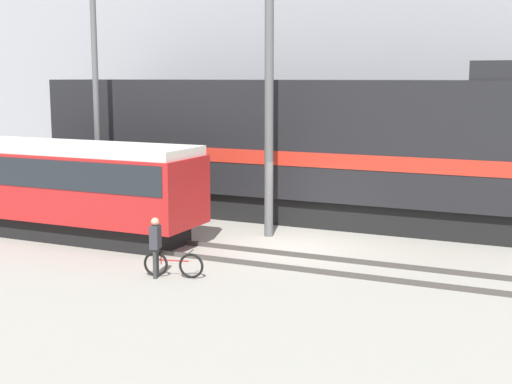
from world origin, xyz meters
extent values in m
plane|color=#9E998C|center=(0.00, 0.00, 0.00)|extent=(120.00, 120.00, 0.00)
cube|color=#47423D|center=(0.00, -2.55, 0.07)|extent=(60.00, 0.07, 0.14)
cube|color=#47423D|center=(0.00, -1.12, 0.07)|extent=(60.00, 0.07, 0.14)
cube|color=#47423D|center=(0.00, 3.35, 0.07)|extent=(60.00, 0.07, 0.14)
cube|color=#47423D|center=(0.00, 4.78, 0.07)|extent=(60.00, 0.07, 0.14)
cube|color=#99999E|center=(0.00, 11.32, 5.80)|extent=(43.58, 6.00, 11.60)
cube|color=black|center=(-1.93, 4.07, 0.50)|extent=(17.74, 2.55, 1.00)
cube|color=black|center=(-1.93, 4.07, 3.07)|extent=(19.28, 3.00, 4.13)
cube|color=red|center=(-1.93, 4.07, 2.45)|extent=(18.90, 3.04, 0.50)
cube|color=black|center=(-7.27, -1.83, 0.35)|extent=(8.28, 2.00, 0.70)
cube|color=#B21E1E|center=(-7.27, -1.83, 1.76)|extent=(9.41, 2.50, 2.13)
cube|color=#1E2328|center=(-7.27, -1.83, 2.28)|extent=(9.03, 2.54, 0.90)
cube|color=silver|center=(-7.27, -1.83, 2.98)|extent=(9.22, 2.38, 0.30)
torus|color=black|center=(-1.10, -4.36, 0.34)|extent=(0.67, 0.22, 0.67)
torus|color=black|center=(-2.05, -4.59, 0.34)|extent=(0.67, 0.22, 0.67)
cylinder|color=#B21E1E|center=(-1.57, -4.47, 0.45)|extent=(0.81, 0.23, 0.04)
cylinder|color=#B21E1E|center=(-1.90, -4.55, 0.49)|extent=(0.03, 0.03, 0.30)
cylinder|color=#262626|center=(-1.10, -4.36, 0.72)|extent=(0.13, 0.43, 0.02)
cylinder|color=#333333|center=(-1.98, -4.64, 0.40)|extent=(0.11, 0.11, 0.79)
cylinder|color=#333333|center=(-1.94, -4.79, 0.40)|extent=(0.11, 0.11, 0.79)
cube|color=#333338|center=(-1.96, -4.71, 1.10)|extent=(0.30, 0.40, 0.61)
sphere|color=tan|center=(-1.96, -4.71, 1.51)|extent=(0.21, 0.21, 0.21)
cylinder|color=#595959|center=(-8.18, 1.12, 4.58)|extent=(0.21, 0.21, 9.16)
cylinder|color=#595959|center=(-1.30, 1.12, 3.90)|extent=(0.29, 0.29, 7.80)
camera|label=1|loc=(8.09, -20.10, 5.24)|focal=50.00mm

